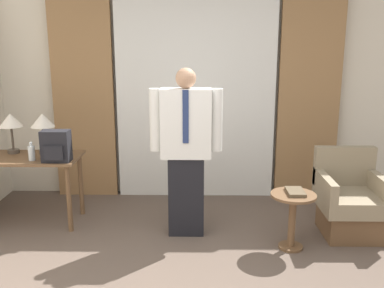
{
  "coord_description": "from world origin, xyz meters",
  "views": [
    {
      "loc": [
        0.03,
        -2.62,
        1.91
      ],
      "look_at": [
        -0.03,
        1.27,
        0.97
      ],
      "focal_mm": 40.0,
      "sensor_mm": 36.0,
      "label": 1
    }
  ],
  "objects_px": {
    "desk": "(25,167)",
    "book": "(295,192)",
    "table_lamp_left": "(11,122)",
    "person": "(186,148)",
    "table_lamp_right": "(43,123)",
    "armchair": "(349,203)",
    "side_table": "(293,212)",
    "backpack": "(56,146)",
    "bottle_near_edge": "(32,153)"
  },
  "relations": [
    {
      "from": "side_table",
      "to": "bottle_near_edge",
      "type": "bearing_deg",
      "value": 170.63
    },
    {
      "from": "bottle_near_edge",
      "to": "person",
      "type": "xyz_separation_m",
      "value": [
        1.56,
        -0.11,
        0.09
      ]
    },
    {
      "from": "table_lamp_right",
      "to": "backpack",
      "type": "xyz_separation_m",
      "value": [
        0.23,
        -0.32,
        -0.18
      ]
    },
    {
      "from": "bottle_near_edge",
      "to": "table_lamp_right",
      "type": "bearing_deg",
      "value": 83.29
    },
    {
      "from": "bottle_near_edge",
      "to": "book",
      "type": "bearing_deg",
      "value": -8.91
    },
    {
      "from": "side_table",
      "to": "backpack",
      "type": "bearing_deg",
      "value": 170.55
    },
    {
      "from": "armchair",
      "to": "side_table",
      "type": "xyz_separation_m",
      "value": [
        -0.64,
        -0.34,
        0.05
      ]
    },
    {
      "from": "bottle_near_edge",
      "to": "person",
      "type": "relative_size",
      "value": 0.11
    },
    {
      "from": "desk",
      "to": "side_table",
      "type": "relative_size",
      "value": 2.11
    },
    {
      "from": "side_table",
      "to": "table_lamp_right",
      "type": "bearing_deg",
      "value": 164.44
    },
    {
      "from": "side_table",
      "to": "book",
      "type": "relative_size",
      "value": 2.25
    },
    {
      "from": "table_lamp_right",
      "to": "armchair",
      "type": "xyz_separation_m",
      "value": [
        3.17,
        -0.37,
        -0.75
      ]
    },
    {
      "from": "desk",
      "to": "table_lamp_left",
      "type": "height_order",
      "value": "table_lamp_left"
    },
    {
      "from": "table_lamp_left",
      "to": "person",
      "type": "relative_size",
      "value": 0.26
    },
    {
      "from": "table_lamp_left",
      "to": "side_table",
      "type": "height_order",
      "value": "table_lamp_left"
    },
    {
      "from": "table_lamp_right",
      "to": "person",
      "type": "height_order",
      "value": "person"
    },
    {
      "from": "desk",
      "to": "book",
      "type": "height_order",
      "value": "desk"
    },
    {
      "from": "table_lamp_right",
      "to": "side_table",
      "type": "relative_size",
      "value": 0.8
    },
    {
      "from": "bottle_near_edge",
      "to": "person",
      "type": "height_order",
      "value": "person"
    },
    {
      "from": "backpack",
      "to": "armchair",
      "type": "distance_m",
      "value": 2.99
    },
    {
      "from": "side_table",
      "to": "person",
      "type": "bearing_deg",
      "value": 162.67
    },
    {
      "from": "desk",
      "to": "bottle_near_edge",
      "type": "bearing_deg",
      "value": -45.56
    },
    {
      "from": "bottle_near_edge",
      "to": "armchair",
      "type": "xyz_separation_m",
      "value": [
        3.21,
        -0.09,
        -0.49
      ]
    },
    {
      "from": "side_table",
      "to": "book",
      "type": "height_order",
      "value": "book"
    },
    {
      "from": "desk",
      "to": "bottle_near_edge",
      "type": "height_order",
      "value": "bottle_near_edge"
    },
    {
      "from": "person",
      "to": "table_lamp_right",
      "type": "bearing_deg",
      "value": 165.61
    },
    {
      "from": "table_lamp_right",
      "to": "armchair",
      "type": "height_order",
      "value": "table_lamp_right"
    },
    {
      "from": "table_lamp_right",
      "to": "book",
      "type": "height_order",
      "value": "table_lamp_right"
    },
    {
      "from": "table_lamp_left",
      "to": "armchair",
      "type": "xyz_separation_m",
      "value": [
        3.51,
        -0.37,
        -0.75
      ]
    },
    {
      "from": "table_lamp_left",
      "to": "table_lamp_right",
      "type": "height_order",
      "value": "same"
    },
    {
      "from": "table_lamp_right",
      "to": "backpack",
      "type": "relative_size",
      "value": 1.36
    },
    {
      "from": "backpack",
      "to": "side_table",
      "type": "xyz_separation_m",
      "value": [
        2.29,
        -0.38,
        -0.52
      ]
    },
    {
      "from": "armchair",
      "to": "person",
      "type": "bearing_deg",
      "value": -179.16
    },
    {
      "from": "table_lamp_left",
      "to": "backpack",
      "type": "bearing_deg",
      "value": -29.28
    },
    {
      "from": "desk",
      "to": "backpack",
      "type": "relative_size",
      "value": 3.61
    },
    {
      "from": "table_lamp_left",
      "to": "bottle_near_edge",
      "type": "distance_m",
      "value": 0.49
    },
    {
      "from": "desk",
      "to": "book",
      "type": "xyz_separation_m",
      "value": [
        2.72,
        -0.54,
        -0.07
      ]
    },
    {
      "from": "bottle_near_edge",
      "to": "side_table",
      "type": "distance_m",
      "value": 2.63
    },
    {
      "from": "bottle_near_edge",
      "to": "armchair",
      "type": "distance_m",
      "value": 3.24
    },
    {
      "from": "table_lamp_left",
      "to": "side_table",
      "type": "bearing_deg",
      "value": -13.79
    },
    {
      "from": "table_lamp_left",
      "to": "bottle_near_edge",
      "type": "height_order",
      "value": "table_lamp_left"
    },
    {
      "from": "desk",
      "to": "armchair",
      "type": "bearing_deg",
      "value": -3.89
    },
    {
      "from": "bottle_near_edge",
      "to": "book",
      "type": "distance_m",
      "value": 2.63
    },
    {
      "from": "desk",
      "to": "table_lamp_left",
      "type": "xyz_separation_m",
      "value": [
        -0.17,
        0.14,
        0.45
      ]
    },
    {
      "from": "backpack",
      "to": "armchair",
      "type": "bearing_deg",
      "value": -0.92
    },
    {
      "from": "person",
      "to": "table_lamp_left",
      "type": "bearing_deg",
      "value": 168.15
    },
    {
      "from": "side_table",
      "to": "table_lamp_left",
      "type": "bearing_deg",
      "value": 166.21
    },
    {
      "from": "table_lamp_right",
      "to": "book",
      "type": "distance_m",
      "value": 2.69
    },
    {
      "from": "desk",
      "to": "person",
      "type": "xyz_separation_m",
      "value": [
        1.7,
        -0.25,
        0.28
      ]
    },
    {
      "from": "bottle_near_edge",
      "to": "side_table",
      "type": "xyz_separation_m",
      "value": [
        2.56,
        -0.42,
        -0.44
      ]
    }
  ]
}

